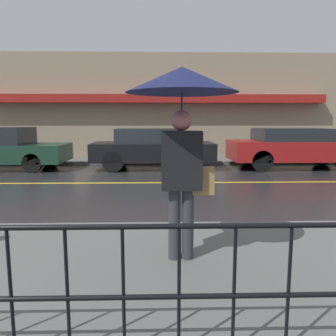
% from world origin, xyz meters
% --- Properties ---
extents(ground_plane, '(80.00, 80.00, 0.00)m').
position_xyz_m(ground_plane, '(0.00, 0.00, 0.00)').
color(ground_plane, '#262628').
extents(sidewalk_near, '(28.00, 3.11, 0.10)m').
position_xyz_m(sidewalk_near, '(0.00, -5.37, 0.05)').
color(sidewalk_near, '#60605E').
rests_on(sidewalk_near, ground_plane).
extents(sidewalk_far, '(28.00, 1.96, 0.10)m').
position_xyz_m(sidewalk_far, '(0.00, 4.79, 0.05)').
color(sidewalk_far, '#60605E').
rests_on(sidewalk_far, ground_plane).
extents(lane_marking, '(25.20, 0.12, 0.01)m').
position_xyz_m(lane_marking, '(0.00, 0.00, 0.00)').
color(lane_marking, gold).
rests_on(lane_marking, ground_plane).
extents(building_storefront, '(28.00, 0.85, 4.57)m').
position_xyz_m(building_storefront, '(0.00, 5.89, 2.31)').
color(building_storefront, gray).
rests_on(building_storefront, ground_plane).
extents(pedestrian, '(1.19, 1.19, 2.10)m').
position_xyz_m(pedestrian, '(1.57, -5.16, 1.84)').
color(pedestrian, '#333338').
rests_on(pedestrian, sidewalk_near).
extents(car_black, '(4.18, 1.80, 1.39)m').
position_xyz_m(car_black, '(1.08, 2.71, 0.73)').
color(car_black, black).
rests_on(car_black, ground_plane).
extents(car_red, '(4.55, 1.85, 1.40)m').
position_xyz_m(car_red, '(6.08, 2.71, 0.74)').
color(car_red, maroon).
rests_on(car_red, ground_plane).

